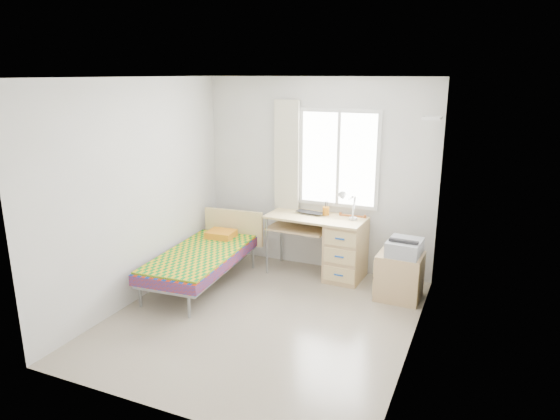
# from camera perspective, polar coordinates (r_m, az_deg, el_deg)

# --- Properties ---
(floor) EXTENTS (3.50, 3.50, 0.00)m
(floor) POSITION_cam_1_polar(r_m,az_deg,el_deg) (5.69, -1.95, -12.25)
(floor) COLOR #BCAD93
(floor) RESTS_ON ground
(ceiling) EXTENTS (3.50, 3.50, 0.00)m
(ceiling) POSITION_cam_1_polar(r_m,az_deg,el_deg) (5.04, -2.23, 14.92)
(ceiling) COLOR white
(ceiling) RESTS_ON wall_back
(wall_back) EXTENTS (3.20, 0.00, 3.20)m
(wall_back) POSITION_cam_1_polar(r_m,az_deg,el_deg) (6.80, 4.28, 3.98)
(wall_back) COLOR silver
(wall_back) RESTS_ON ground
(wall_left) EXTENTS (0.00, 3.50, 3.50)m
(wall_left) POSITION_cam_1_polar(r_m,az_deg,el_deg) (6.06, -15.88, 2.02)
(wall_left) COLOR silver
(wall_left) RESTS_ON ground
(wall_right) EXTENTS (0.00, 3.50, 3.50)m
(wall_right) POSITION_cam_1_polar(r_m,az_deg,el_deg) (4.78, 15.53, -1.48)
(wall_right) COLOR silver
(wall_right) RESTS_ON ground
(window) EXTENTS (1.10, 0.04, 1.30)m
(window) POSITION_cam_1_polar(r_m,az_deg,el_deg) (6.64, 6.72, 5.83)
(window) COLOR white
(window) RESTS_ON wall_back
(curtain) EXTENTS (0.35, 0.05, 1.70)m
(curtain) POSITION_cam_1_polar(r_m,az_deg,el_deg) (6.85, 0.78, 5.39)
(curtain) COLOR beige
(curtain) RESTS_ON wall_back
(floating_shelf) EXTENTS (0.20, 0.32, 0.03)m
(floating_shelf) POSITION_cam_1_polar(r_m,az_deg,el_deg) (6.01, 17.05, 10.05)
(floating_shelf) COLOR white
(floating_shelf) RESTS_ON wall_right
(bed) EXTENTS (0.97, 1.88, 0.79)m
(bed) POSITION_cam_1_polar(r_m,az_deg,el_deg) (6.48, -8.71, -5.19)
(bed) COLOR gray
(bed) RESTS_ON floor
(desk) EXTENTS (1.32, 0.65, 0.81)m
(desk) POSITION_cam_1_polar(r_m,az_deg,el_deg) (6.62, 6.94, -4.17)
(desk) COLOR #DFB675
(desk) RESTS_ON floor
(chair) EXTENTS (0.40, 0.40, 0.86)m
(chair) POSITION_cam_1_polar(r_m,az_deg,el_deg) (6.64, 7.97, -3.73)
(chair) COLOR #A03C1E
(chair) RESTS_ON floor
(cabinet) EXTENTS (0.54, 0.48, 0.57)m
(cabinet) POSITION_cam_1_polar(r_m,az_deg,el_deg) (6.21, 13.46, -7.37)
(cabinet) COLOR tan
(cabinet) RESTS_ON floor
(printer) EXTENTS (0.40, 0.46, 0.19)m
(printer) POSITION_cam_1_polar(r_m,az_deg,el_deg) (6.07, 14.06, -4.12)
(printer) COLOR #ADB0B6
(printer) RESTS_ON cabinet
(laptop) EXTENTS (0.40, 0.29, 0.03)m
(laptop) POSITION_cam_1_polar(r_m,az_deg,el_deg) (6.67, 3.20, -0.43)
(laptop) COLOR black
(laptop) RESTS_ON desk
(pen_cup) EXTENTS (0.11, 0.11, 0.11)m
(pen_cup) POSITION_cam_1_polar(r_m,az_deg,el_deg) (6.67, 5.27, -0.11)
(pen_cup) COLOR orange
(pen_cup) RESTS_ON desk
(task_lamp) EXTENTS (0.22, 0.32, 0.40)m
(task_lamp) POSITION_cam_1_polar(r_m,az_deg,el_deg) (6.35, 7.63, 0.85)
(task_lamp) COLOR white
(task_lamp) RESTS_ON desk
(book) EXTENTS (0.25, 0.28, 0.02)m
(book) POSITION_cam_1_polar(r_m,az_deg,el_deg) (6.77, 2.18, -2.26)
(book) COLOR gray
(book) RESTS_ON desk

